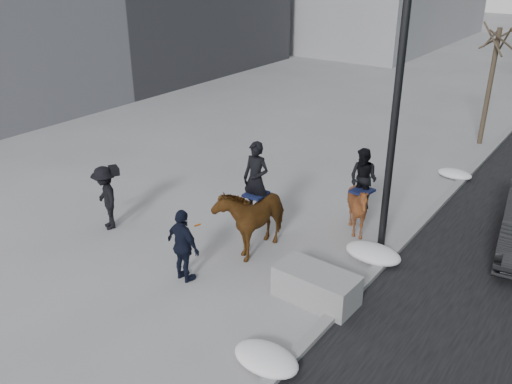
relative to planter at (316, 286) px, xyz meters
The scene contains 10 objects.
ground 2.43m from the planter, behind, with size 120.00×120.00×0.00m, color gray.
curb 9.95m from the planter, 86.58° to the left, with size 0.25×90.00×0.12m, color gray.
planter is the anchor object (origin of this frame).
tree_near 12.75m from the planter, 90.03° to the left, with size 1.20×1.20×4.82m, color #32281E, non-canonical shape.
mounted_left 2.73m from the planter, 156.90° to the left, with size 1.06×2.17×2.76m.
mounted_right 3.31m from the planter, 100.75° to the left, with size 1.41×1.54×2.34m.
feeder 3.06m from the planter, 159.30° to the right, with size 1.08×0.93×1.75m.
camera_crew 6.25m from the planter, behind, with size 1.31×1.09×1.75m.
lamppost 5.53m from the planter, 86.33° to the left, with size 0.25×1.06×9.09m.
snow_piles 2.02m from the planter, 81.64° to the left, with size 1.40×11.59×0.35m.
Camera 1 is at (7.04, -8.52, 6.96)m, focal length 38.00 mm.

